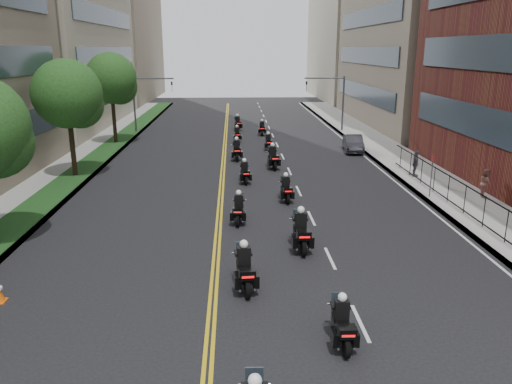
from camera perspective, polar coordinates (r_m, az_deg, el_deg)
sidewalk_right at (r=36.86m, az=17.59°, el=2.52°), size 4.00×90.00×0.15m
sidewalk_left at (r=36.41m, az=-20.68°, el=2.08°), size 4.00×90.00×0.15m
grass_strip at (r=36.15m, az=-19.48°, el=2.25°), size 2.00×90.00×0.04m
building_right_far at (r=89.56m, az=12.38°, el=18.77°), size 15.00×28.00×26.00m
building_left_far at (r=89.35m, az=-17.35°, el=18.44°), size 16.00×28.00×26.00m
iron_fence at (r=24.82m, az=25.63°, el=-2.74°), size 0.05×28.00×1.50m
street_trees at (r=29.31m, az=-23.61°, el=8.68°), size 4.40×38.40×7.98m
traffic_signal_right at (r=51.85m, az=8.91°, el=10.87°), size 4.09×0.20×5.60m
traffic_signal_left at (r=51.60m, az=-12.72°, el=10.64°), size 4.09×0.20×5.60m
motorcycle_1 at (r=15.01m, az=9.80°, el=-14.70°), size 0.48×2.10×1.55m
motorcycle_2 at (r=17.85m, az=-1.32°, el=-8.88°), size 0.67×2.41×1.78m
motorcycle_3 at (r=21.25m, az=5.15°, el=-4.65°), size 0.58×2.52×1.86m
motorcycle_4 at (r=24.44m, az=-1.98°, el=-2.04°), size 0.56×2.19×1.62m
motorcycle_5 at (r=27.91m, az=3.44°, el=0.24°), size 0.52×2.17×1.60m
motorcycle_6 at (r=31.70m, az=-1.30°, el=2.17°), size 0.59×2.11×1.56m
motorcycle_7 at (r=35.52m, az=1.94°, el=3.86°), size 0.69×2.48×1.83m
motorcycle_8 at (r=38.32m, az=-2.22°, el=4.73°), size 0.57×2.41×1.78m
motorcycle_9 at (r=42.17m, az=1.42°, el=5.64°), size 0.48×2.06×1.52m
motorcycle_10 at (r=46.03m, az=-2.17°, el=6.52°), size 0.54×2.06×1.52m
motorcycle_11 at (r=49.52m, az=0.69°, el=7.23°), size 0.49×2.14×1.58m
motorcycle_12 at (r=52.64m, az=-2.11°, el=7.80°), size 0.70×2.29×1.70m
parked_sedan at (r=42.30m, az=11.05°, el=5.48°), size 1.89×4.21×1.34m
pedestrian_b at (r=30.91m, az=24.79°, el=0.95°), size 0.79×0.91×1.61m
pedestrian_c at (r=34.24m, az=17.77°, el=3.11°), size 0.55×1.05×1.71m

